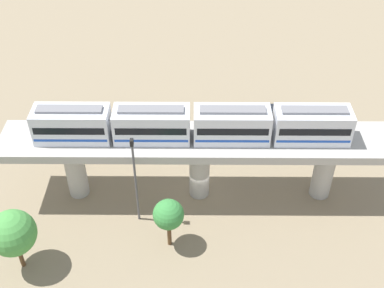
% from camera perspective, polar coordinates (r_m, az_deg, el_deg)
% --- Properties ---
extents(ground_plane, '(120.00, 120.00, 0.00)m').
position_cam_1_polar(ground_plane, '(48.50, 0.83, -5.61)').
color(ground_plane, '#84755B').
extents(viaduct, '(5.20, 35.80, 6.80)m').
position_cam_1_polar(viaduct, '(44.85, 0.90, -0.77)').
color(viaduct, '#A8A59E').
rests_on(viaduct, ground).
extents(train, '(2.64, 27.45, 3.24)m').
position_cam_1_polar(train, '(42.99, -0.02, 2.24)').
color(train, silver).
rests_on(train, viaduct).
extents(parked_car_blue, '(1.82, 4.21, 1.76)m').
position_cam_1_polar(parked_car_blue, '(57.75, 9.54, 3.31)').
color(parked_car_blue, '#284CB7').
rests_on(parked_car_blue, ground).
extents(parked_car_yellow, '(2.19, 4.35, 1.76)m').
position_cam_1_polar(parked_car_yellow, '(54.16, -11.41, 0.23)').
color(parked_car_yellow, yellow).
rests_on(parked_car_yellow, ground).
extents(parked_car_black, '(2.74, 4.51, 1.76)m').
position_cam_1_polar(parked_car_black, '(54.28, 1.99, 1.23)').
color(parked_car_black, black).
rests_on(parked_car_black, ground).
extents(tree_near_viaduct, '(2.63, 2.63, 5.07)m').
position_cam_1_polar(tree_near_viaduct, '(41.52, -2.72, -8.15)').
color(tree_near_viaduct, brown).
rests_on(tree_near_viaduct, ground).
extents(tree_mid_lot, '(3.79, 3.79, 6.00)m').
position_cam_1_polar(tree_mid_lot, '(42.14, -19.93, -9.63)').
color(tree_mid_lot, brown).
rests_on(tree_mid_lot, ground).
extents(signal_post, '(0.44, 0.28, 9.40)m').
position_cam_1_polar(signal_post, '(42.72, -6.55, -3.85)').
color(signal_post, '#4C4C51').
rests_on(signal_post, ground).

